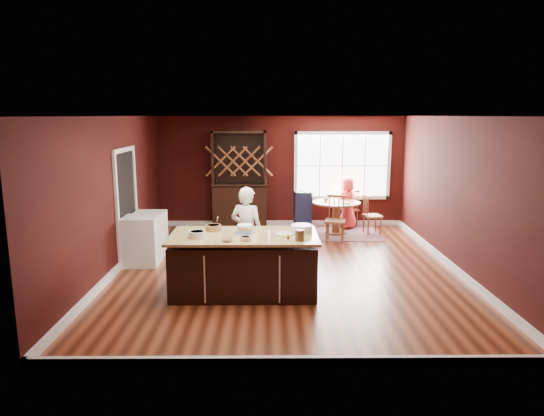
{
  "coord_description": "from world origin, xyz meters",
  "views": [
    {
      "loc": [
        -0.3,
        -8.36,
        2.72
      ],
      "look_at": [
        -0.24,
        0.32,
        1.05
      ],
      "focal_mm": 32.0,
      "sensor_mm": 36.0,
      "label": 1
    }
  ],
  "objects": [
    {
      "name": "bowl_yellow",
      "position": [
        -1.18,
        -0.89,
        0.97
      ],
      "size": [
        0.25,
        0.25,
        0.09
      ],
      "primitive_type": "cylinder",
      "color": "#846144",
      "rests_on": "kitchen_island"
    },
    {
      "name": "kitchen_island",
      "position": [
        -0.69,
        -1.17,
        0.44
      ],
      "size": [
        2.26,
        1.18,
        0.92
      ],
      "color": "black",
      "rests_on": "ground"
    },
    {
      "name": "drinking_glass",
      "position": [
        -0.28,
        -1.22,
        1.0
      ],
      "size": [
        0.08,
        0.08,
        0.15
      ],
      "primitive_type": "cylinder",
      "color": "white",
      "rests_on": "kitchen_island"
    },
    {
      "name": "table_plate",
      "position": [
        1.47,
        2.5,
        0.76
      ],
      "size": [
        0.2,
        0.2,
        0.01
      ],
      "primitive_type": "cylinder",
      "color": "beige",
      "rests_on": "dining_table"
    },
    {
      "name": "white_tub",
      "position": [
        0.21,
        -1.0,
        0.98
      ],
      "size": [
        0.33,
        0.33,
        0.11
      ],
      "primitive_type": "cylinder",
      "color": "white",
      "rests_on": "kitchen_island"
    },
    {
      "name": "toy_figurine",
      "position": [
        -0.02,
        -1.44,
        0.96
      ],
      "size": [
        0.04,
        0.04,
        0.07
      ],
      "primitive_type": null,
      "color": "yellow",
      "rests_on": "kitchen_island"
    },
    {
      "name": "baker",
      "position": [
        -0.68,
        -0.37,
        0.77
      ],
      "size": [
        0.65,
        0.53,
        1.55
      ],
      "primitive_type": "imported",
      "rotation": [
        0.0,
        0.0,
        2.82
      ],
      "color": "white",
      "rests_on": "ground"
    },
    {
      "name": "chair_south",
      "position": [
        1.14,
        1.88,
        0.51
      ],
      "size": [
        0.51,
        0.5,
        1.02
      ],
      "primitive_type": null,
      "rotation": [
        0.0,
        0.0,
        -0.23
      ],
      "color": "brown",
      "rests_on": "ground"
    },
    {
      "name": "room_shell",
      "position": [
        0.0,
        0.0,
        1.35
      ],
      "size": [
        7.0,
        7.0,
        7.0
      ],
      "color": "brown",
      "rests_on": "ground"
    },
    {
      "name": "hutch",
      "position": [
        -1.0,
        3.22,
        1.18
      ],
      "size": [
        1.29,
        0.54,
        2.36
      ],
      "primitive_type": "cube",
      "color": "black",
      "rests_on": "ground"
    },
    {
      "name": "dryer",
      "position": [
        -2.64,
        0.92,
        0.43
      ],
      "size": [
        0.59,
        0.57,
        0.86
      ],
      "primitive_type": "cube",
      "color": "white",
      "rests_on": "ground"
    },
    {
      "name": "seated_woman",
      "position": [
        1.6,
        3.14,
        0.63
      ],
      "size": [
        0.73,
        0.69,
        1.25
      ],
      "primitive_type": "imported",
      "rotation": [
        0.0,
        0.0,
        3.79
      ],
      "color": "red",
      "rests_on": "ground"
    },
    {
      "name": "dinner_plate",
      "position": [
        -0.07,
        -1.16,
        0.93
      ],
      "size": [
        0.29,
        0.29,
        0.02
      ],
      "primitive_type": "cylinder",
      "color": "#FFEEB1",
      "rests_on": "kitchen_island"
    },
    {
      "name": "doorway",
      "position": [
        -2.97,
        0.6,
        1.02
      ],
      "size": [
        0.08,
        1.26,
        2.13
      ],
      "primitive_type": null,
      "color": "white",
      "rests_on": "room_shell"
    },
    {
      "name": "high_chair",
      "position": [
        0.51,
        3.0,
        0.49
      ],
      "size": [
        0.42,
        0.42,
        0.97
      ],
      "primitive_type": null,
      "rotation": [
        0.0,
        0.0,
        0.07
      ],
      "color": "#1B1E3F",
      "rests_on": "ground"
    },
    {
      "name": "washer",
      "position": [
        -2.64,
        0.28,
        0.45
      ],
      "size": [
        0.62,
        0.6,
        0.9
      ],
      "primitive_type": "cube",
      "color": "white",
      "rests_on": "ground"
    },
    {
      "name": "bowl_olive",
      "position": [
        -0.64,
        -1.52,
        0.95
      ],
      "size": [
        0.16,
        0.16,
        0.06
      ],
      "primitive_type": "cylinder",
      "color": "beige",
      "rests_on": "kitchen_island"
    },
    {
      "name": "layer_cake",
      "position": [
        -0.67,
        -1.07,
        0.99
      ],
      "size": [
        0.33,
        0.33,
        0.13
      ],
      "primitive_type": null,
      "color": "white",
      "rests_on": "kitchen_island"
    },
    {
      "name": "toddler",
      "position": [
        0.51,
        2.98,
        0.81
      ],
      "size": [
        0.18,
        0.14,
        0.26
      ],
      "primitive_type": null,
      "color": "#8CA5BF",
      "rests_on": "high_chair"
    },
    {
      "name": "bowl_blue",
      "position": [
        -1.37,
        -1.34,
        0.97
      ],
      "size": [
        0.25,
        0.25,
        0.1
      ],
      "primitive_type": "cylinder",
      "color": "white",
      "rests_on": "kitchen_island"
    },
    {
      "name": "window",
      "position": [
        1.5,
        3.47,
        1.5
      ],
      "size": [
        2.36,
        0.1,
        1.66
      ],
      "primitive_type": null,
      "color": "white",
      "rests_on": "room_shell"
    },
    {
      "name": "bowl_pink",
      "position": [
        -0.91,
        -1.57,
        0.95
      ],
      "size": [
        0.16,
        0.16,
        0.06
      ],
      "primitive_type": "cylinder",
      "color": "silver",
      "rests_on": "kitchen_island"
    },
    {
      "name": "chair_east",
      "position": [
        2.1,
        2.62,
        0.46
      ],
      "size": [
        0.43,
        0.45,
        0.93
      ],
      "primitive_type": null,
      "rotation": [
        0.0,
        0.0,
        1.75
      ],
      "color": "brown",
      "rests_on": "ground"
    },
    {
      "name": "dining_table",
      "position": [
        1.26,
        2.63,
        0.53
      ],
      "size": [
        1.11,
        1.11,
        0.75
      ],
      "color": "brown",
      "rests_on": "ground"
    },
    {
      "name": "table_cup",
      "position": [
        1.03,
        2.73,
        0.8
      ],
      "size": [
        0.15,
        0.15,
        0.1
      ],
      "primitive_type": "imported",
      "rotation": [
        0.0,
        0.0,
        0.31
      ],
      "color": "white",
      "rests_on": "dining_table"
    },
    {
      "name": "stoneware_crock",
      "position": [
        0.15,
        -1.53,
        1.0
      ],
      "size": [
        0.13,
        0.13,
        0.16
      ],
      "primitive_type": "cylinder",
      "color": "brown",
      "rests_on": "kitchen_island"
    },
    {
      "name": "chair_north",
      "position": [
        1.68,
        3.4,
        0.46
      ],
      "size": [
        0.51,
        0.5,
        0.93
      ],
      "primitive_type": null,
      "rotation": [
        0.0,
        0.0,
        3.57
      ],
      "color": "brown",
      "rests_on": "ground"
    },
    {
      "name": "rug",
      "position": [
        1.26,
        2.63,
        0.01
      ],
      "size": [
        1.98,
        1.53,
        0.01
      ],
      "primitive_type": "cube",
      "rotation": [
        0.0,
        0.0,
        0.0
      ],
      "color": "brown",
      "rests_on": "ground"
    }
  ]
}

